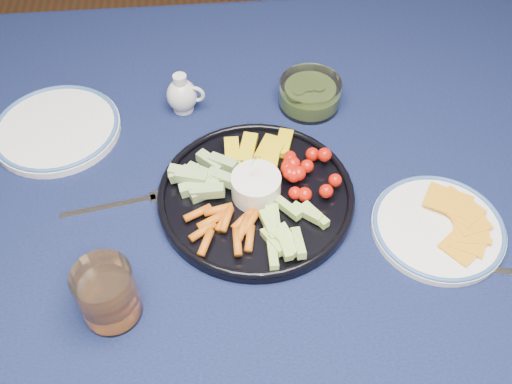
{
  "coord_description": "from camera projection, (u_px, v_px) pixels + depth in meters",
  "views": [
    {
      "loc": [
        -0.04,
        -0.63,
        1.48
      ],
      "look_at": [
        0.01,
        -0.05,
        0.77
      ],
      "focal_mm": 40.0,
      "sensor_mm": 36.0,
      "label": 1
    }
  ],
  "objects": [
    {
      "name": "dining_table",
      "position": [
        248.0,
        208.0,
        1.04
      ],
      "size": [
        1.67,
        1.07,
        0.75
      ],
      "color": "#492A18",
      "rests_on": "ground"
    },
    {
      "name": "cheese_plate",
      "position": [
        439.0,
        226.0,
        0.89
      ],
      "size": [
        0.21,
        0.21,
        0.02
      ],
      "color": "white",
      "rests_on": "dining_table"
    },
    {
      "name": "crudite_platter",
      "position": [
        255.0,
        193.0,
        0.92
      ],
      "size": [
        0.32,
        0.32,
        0.1
      ],
      "color": "black",
      "rests_on": "dining_table"
    },
    {
      "name": "side_plate_extra",
      "position": [
        57.0,
        128.0,
        1.03
      ],
      "size": [
        0.23,
        0.23,
        0.02
      ],
      "color": "white",
      "rests_on": "dining_table"
    },
    {
      "name": "fork_left",
      "position": [
        128.0,
        203.0,
        0.93
      ],
      "size": [
        0.18,
        0.05,
        0.0
      ],
      "color": "white",
      "rests_on": "dining_table"
    },
    {
      "name": "juice_tumbler",
      "position": [
        108.0,
        296.0,
        0.78
      ],
      "size": [
        0.08,
        0.08,
        0.1
      ],
      "color": "white",
      "rests_on": "dining_table"
    },
    {
      "name": "creamer_pitcher",
      "position": [
        182.0,
        95.0,
        1.05
      ],
      "size": [
        0.07,
        0.06,
        0.08
      ],
      "color": "silver",
      "rests_on": "dining_table"
    },
    {
      "name": "pickle_bowl",
      "position": [
        310.0,
        95.0,
        1.07
      ],
      "size": [
        0.11,
        0.11,
        0.05
      ],
      "color": "white",
      "rests_on": "dining_table"
    }
  ]
}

